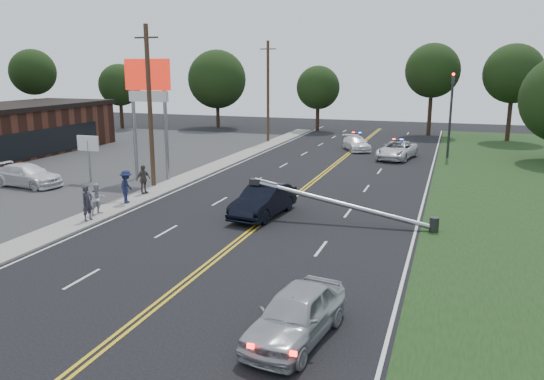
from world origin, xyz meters
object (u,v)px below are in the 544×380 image
at_px(utility_pole_mid, 150,107).
at_px(emergency_b, 356,143).
at_px(small_sign, 88,147).
at_px(utility_pole_far, 268,92).
at_px(bystander_c, 126,187).
at_px(crashed_sedan, 263,201).
at_px(parked_car, 27,175).
at_px(bystander_a, 87,203).
at_px(emergency_a, 397,150).
at_px(traffic_signal, 451,107).
at_px(fallen_streetlight, 351,206).
at_px(bystander_d, 143,179).
at_px(pylon_sign, 148,90).
at_px(bystander_b, 98,199).
at_px(waiting_sedan, 296,314).

relative_size(utility_pole_mid, emergency_b, 2.27).
distance_m(small_sign, utility_pole_far, 22.68).
bearing_deg(bystander_c, crashed_sedan, -101.93).
height_order(parked_car, bystander_a, bystander_a).
xyz_separation_m(parked_car, emergency_a, (21.33, 18.32, 0.02)).
relative_size(traffic_signal, parked_car, 1.44).
distance_m(fallen_streetlight, bystander_a, 12.86).
bearing_deg(emergency_b, bystander_d, -138.62).
distance_m(pylon_sign, parked_car, 9.46).
relative_size(crashed_sedan, parked_car, 1.00).
bearing_deg(utility_pole_far, pylon_sign, -93.72).
distance_m(fallen_streetlight, utility_pole_mid, 14.58).
height_order(utility_pole_far, bystander_d, utility_pole_far).
bearing_deg(bystander_b, bystander_a, -148.66).
distance_m(pylon_sign, emergency_a, 21.02).
xyz_separation_m(small_sign, bystander_a, (5.94, -7.95, -1.33)).
height_order(small_sign, emergency_b, small_sign).
distance_m(traffic_signal, utility_pole_far, 17.97).
relative_size(utility_pole_mid, bystander_a, 5.69).
distance_m(small_sign, bystander_d, 6.00).
distance_m(emergency_b, bystander_c, 25.32).
bearing_deg(utility_pole_mid, waiting_sedan, -48.03).
bearing_deg(utility_pole_far, emergency_b, -14.95).
bearing_deg(waiting_sedan, fallen_streetlight, 101.65).
xyz_separation_m(crashed_sedan, emergency_a, (4.63, 19.97, -0.08)).
bearing_deg(bystander_d, bystander_a, -157.56).
relative_size(utility_pole_mid, bystander_c, 5.42).
bearing_deg(small_sign, waiting_sedan, -39.64).
bearing_deg(crashed_sedan, parked_car, -179.17).
height_order(traffic_signal, fallen_streetlight, traffic_signal).
xyz_separation_m(waiting_sedan, parked_car, (-21.86, 13.25, -0.03)).
height_order(traffic_signal, bystander_a, traffic_signal).
distance_m(pylon_sign, crashed_sedan, 12.90).
xyz_separation_m(waiting_sedan, bystander_d, (-13.40, 13.45, 0.25)).
bearing_deg(emergency_a, utility_pole_far, 166.49).
bearing_deg(emergency_b, utility_pole_far, 138.68).
xyz_separation_m(emergency_b, bystander_d, (-8.84, -21.62, 0.35)).
distance_m(parked_car, bystander_c, 9.04).
distance_m(small_sign, bystander_b, 9.00).
relative_size(pylon_sign, crashed_sedan, 1.64).
relative_size(parked_car, bystander_c, 2.65).
xyz_separation_m(utility_pole_far, bystander_c, (0.98, -26.38, -4.04)).
bearing_deg(emergency_b, emergency_a, -67.38).
height_order(small_sign, crashed_sedan, small_sign).
relative_size(utility_pole_far, crashed_sedan, 2.05).
xyz_separation_m(fallen_streetlight, emergency_b, (-3.91, 23.47, -0.28)).
distance_m(crashed_sedan, parked_car, 16.78).
bearing_deg(utility_pole_far, waiting_sedan, -69.53).
relative_size(waiting_sedan, bystander_a, 2.46).
xyz_separation_m(pylon_sign, crashed_sedan, (10.17, -5.99, -5.19)).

